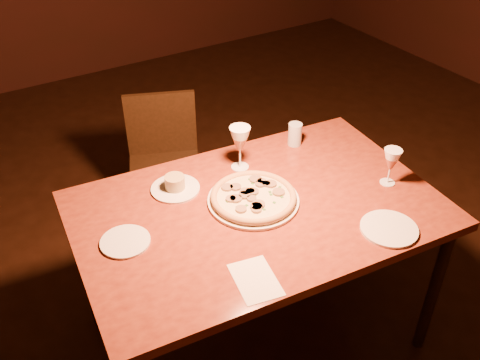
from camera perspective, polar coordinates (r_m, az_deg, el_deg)
floor at (r=2.63m, az=8.07°, el=-17.25°), size 7.00×7.00×0.00m
dining_table at (r=2.16m, az=1.91°, el=-4.27°), size 1.51×1.05×0.76m
chair_far at (r=2.99m, az=-8.06°, el=2.18°), size 0.50×0.50×0.80m
pizza_plate at (r=2.13m, az=1.44°, el=-1.87°), size 0.37×0.37×0.04m
ramekin_saucer at (r=2.21m, az=-6.94°, el=-0.58°), size 0.20×0.20×0.06m
wine_glass_far at (r=2.28m, az=-0.01°, el=3.44°), size 0.09×0.09×0.20m
wine_glass_right at (r=2.28m, az=15.75°, el=1.37°), size 0.07×0.07×0.16m
water_tumbler at (r=2.48m, az=5.88°, el=4.88°), size 0.06×0.06×0.11m
side_plate_left at (r=2.00m, az=-12.14°, el=-6.43°), size 0.18×0.18×0.01m
side_plate_near at (r=2.08m, az=15.61°, el=-5.03°), size 0.22×0.22×0.01m
menu_card at (r=1.82m, az=1.66°, el=-10.58°), size 0.17×0.22×0.00m
pendant_light at (r=1.74m, az=2.48°, el=17.84°), size 0.12×0.12×0.12m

